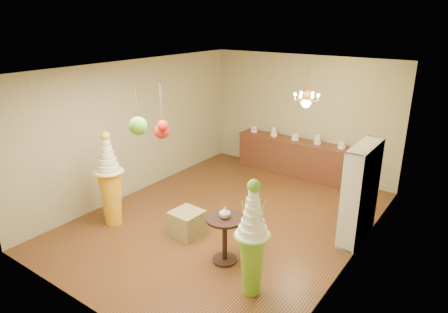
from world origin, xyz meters
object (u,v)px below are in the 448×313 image
Objects in this scene: sideboard at (294,157)px; pedestal_orange at (111,190)px; round_table at (225,233)px; pedestal_green at (252,250)px.

pedestal_orange is at bearing -111.24° from sideboard.
pedestal_orange is 2.34× the size of round_table.
pedestal_orange is (-3.30, 0.19, 0.00)m from pedestal_green.
pedestal_orange reaches higher than sideboard.
pedestal_orange is 2.54m from round_table.
pedestal_green is at bearing -71.05° from sideboard.
pedestal_orange is 4.74m from sideboard.
sideboard is at bearing 108.95° from pedestal_green.
pedestal_green is 0.60× the size of sideboard.
sideboard is 4.26m from round_table.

